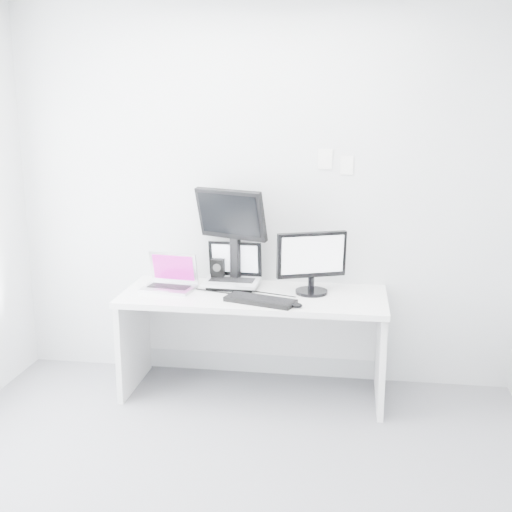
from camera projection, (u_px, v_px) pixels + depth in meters
name	position (u px, v px, depth m)	size (l,w,h in m)	color
ground	(218.00, 496.00, 3.38)	(3.60, 3.60, 0.00)	slate
back_wall	(261.00, 196.00, 4.60)	(3.60, 3.60, 0.00)	silver
desk	(254.00, 344.00, 4.50)	(1.80, 0.70, 0.73)	white
macbook	(168.00, 272.00, 4.46)	(0.35, 0.26, 0.26)	silver
speaker	(218.00, 271.00, 4.64)	(0.09, 0.09, 0.18)	black
dell_laptop	(231.00, 266.00, 4.51)	(0.38, 0.30, 0.32)	silver
rear_monitor	(233.00, 236.00, 4.53)	(0.53, 0.19, 0.71)	black
samsung_monitor	(312.00, 262.00, 4.37)	(0.48, 0.22, 0.44)	black
keyboard	(260.00, 300.00, 4.21)	(0.46, 0.16, 0.03)	black
mouse	(296.00, 305.00, 4.11)	(0.09, 0.06, 0.03)	black
wall_note_0	(325.00, 159.00, 4.47)	(0.10, 0.00, 0.14)	white
wall_note_1	(347.00, 165.00, 4.46)	(0.09, 0.00, 0.13)	white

